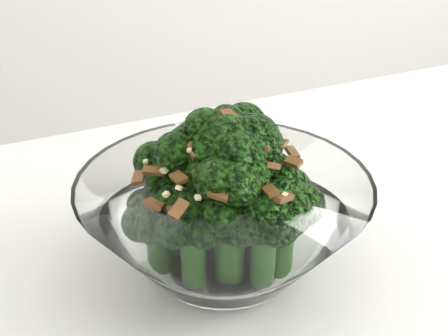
{
  "coord_description": "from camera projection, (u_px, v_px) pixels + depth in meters",
  "views": [
    {
      "loc": [
        -0.15,
        -0.29,
        1.05
      ],
      "look_at": [
        -0.11,
        0.09,
        0.84
      ],
      "focal_mm": 50.0,
      "sensor_mm": 36.0,
      "label": 1
    }
  ],
  "objects": [
    {
      "name": "broccoli_dish",
      "position": [
        225.0,
        214.0,
        0.45
      ],
      "size": [
        0.21,
        0.21,
        0.13
      ],
      "color": "white",
      "rests_on": "table"
    }
  ]
}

